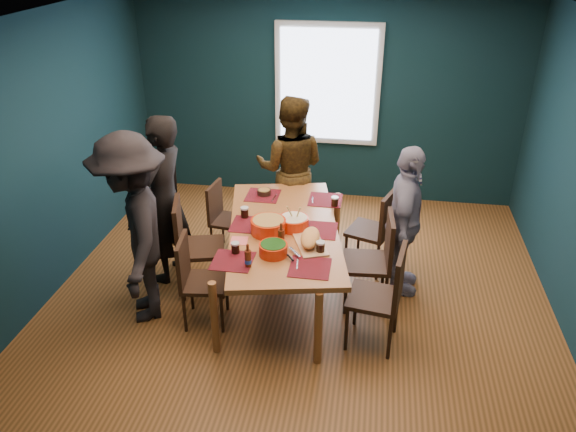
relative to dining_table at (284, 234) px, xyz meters
name	(u,v)px	position (x,y,z in m)	size (l,w,h in m)	color
room	(305,162)	(0.16, 0.24, 0.66)	(5.01, 5.01, 2.71)	brown
dining_table	(284,234)	(0.00, 0.00, 0.00)	(1.41, 2.21, 0.78)	#A95F32
chair_left_far	(223,213)	(-0.82, 0.74, -0.22)	(0.42, 0.42, 0.83)	black
chair_left_mid	(191,240)	(-0.93, -0.06, -0.12)	(0.56, 0.56, 1.01)	black
chair_left_near	(195,275)	(-0.74, -0.55, -0.19)	(0.45, 0.45, 0.89)	black
chair_right_far	(378,225)	(0.91, 0.63, -0.16)	(0.54, 0.54, 0.94)	black
chair_right_mid	(377,255)	(0.91, -0.02, -0.13)	(0.47, 0.47, 0.98)	black
chair_right_near	(385,291)	(0.99, -0.61, -0.14)	(0.50, 0.50, 0.98)	black
person_far_left	(164,200)	(-1.26, 0.17, 0.19)	(0.65, 0.43, 1.78)	black
person_back	(291,168)	(-0.13, 1.28, 0.15)	(0.83, 0.65, 1.72)	black
person_right	(405,222)	(1.16, 0.30, 0.07)	(0.91, 0.38, 1.56)	white
person_near_left	(135,230)	(-1.29, -0.50, 0.21)	(1.18, 0.68, 1.83)	black
bowl_salad	(268,226)	(-0.13, -0.12, 0.15)	(0.34, 0.34, 0.14)	red
bowl_dumpling	(294,222)	(0.10, 0.00, 0.14)	(0.29, 0.29, 0.27)	red
bowl_herbs	(273,249)	(-0.01, -0.50, 0.13)	(0.26, 0.26, 0.11)	red
cutting_board	(310,239)	(0.29, -0.29, 0.13)	(0.39, 0.60, 0.13)	tan
small_bowl	(264,192)	(-0.33, 0.69, 0.11)	(0.15, 0.15, 0.06)	black
beer_bottle_a	(248,259)	(-0.19, -0.73, 0.15)	(0.06, 0.06, 0.22)	#481B0C
beer_bottle_b	(281,237)	(0.04, -0.35, 0.16)	(0.06, 0.06, 0.24)	#481B0C
cola_glass_a	(235,247)	(-0.35, -0.53, 0.13)	(0.08, 0.08, 0.11)	black
cola_glass_b	(321,247)	(0.40, -0.41, 0.13)	(0.08, 0.08, 0.11)	black
cola_glass_c	(335,201)	(0.45, 0.54, 0.13)	(0.08, 0.08, 0.11)	black
cola_glass_d	(245,212)	(-0.42, 0.14, 0.13)	(0.08, 0.08, 0.11)	black
napkin_a	(320,228)	(0.35, 0.04, 0.08)	(0.13, 0.13, 0.00)	#E76163
napkin_b	(239,241)	(-0.36, -0.32, 0.08)	(0.16, 0.16, 0.00)	#E76163
napkin_c	(314,274)	(0.38, -0.75, 0.08)	(0.13, 0.13, 0.00)	#E76163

